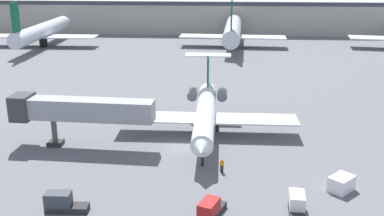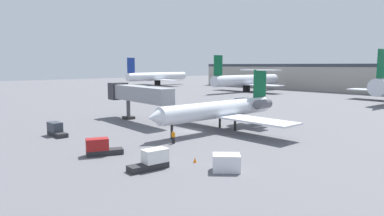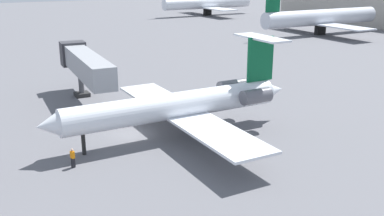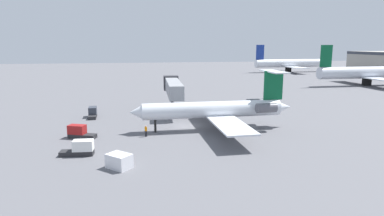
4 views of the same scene
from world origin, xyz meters
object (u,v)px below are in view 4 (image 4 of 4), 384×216
(regional_jet, at_px, (218,109))
(baggage_tug_lead, at_px, (80,149))
(parked_airliner_west_mid, at_px, (367,73))
(baggage_tug_trailing, at_px, (93,113))
(baggage_tug_spare, at_px, (79,132))
(traffic_cone_near, at_px, (118,154))
(ground_crew_marshaller, at_px, (146,131))
(jet_bridge, at_px, (173,87))
(cargo_container_uld, at_px, (119,161))
(parked_airliner_west_end, at_px, (288,63))

(regional_jet, height_order, baggage_tug_lead, regional_jet)
(parked_airliner_west_mid, bearing_deg, baggage_tug_trailing, -67.83)
(regional_jet, height_order, baggage_tug_spare, regional_jet)
(baggage_tug_spare, xyz_separation_m, traffic_cone_near, (9.23, 5.81, -0.56))
(regional_jet, relative_size, ground_crew_marshaller, 15.58)
(jet_bridge, relative_size, baggage_tug_trailing, 4.50)
(baggage_tug_lead, height_order, cargo_container_uld, baggage_tug_lead)
(jet_bridge, xyz_separation_m, baggage_tug_spare, (17.54, -15.95, -4.05))
(parked_airliner_west_mid, bearing_deg, cargo_container_uld, -51.78)
(baggage_tug_lead, bearing_deg, jet_bridge, 150.18)
(regional_jet, height_order, cargo_container_uld, regional_jet)
(regional_jet, relative_size, cargo_container_uld, 8.39)
(baggage_tug_spare, distance_m, parked_airliner_west_end, 133.83)
(jet_bridge, relative_size, cargo_container_uld, 5.80)
(ground_crew_marshaller, bearing_deg, parked_airliner_west_end, 144.73)
(baggage_tug_trailing, xyz_separation_m, cargo_container_uld, (27.31, 5.80, -0.04))
(regional_jet, distance_m, baggage_tug_spare, 21.34)
(baggage_tug_lead, height_order, traffic_cone_near, baggage_tug_lead)
(jet_bridge, height_order, parked_airliner_west_end, parked_airliner_west_end)
(jet_bridge, relative_size, baggage_tug_lead, 4.45)
(regional_jet, bearing_deg, parked_airliner_west_mid, 126.66)
(traffic_cone_near, distance_m, parked_airliner_west_mid, 97.27)
(regional_jet, xyz_separation_m, traffic_cone_near, (10.49, -15.35, -3.03))
(traffic_cone_near, xyz_separation_m, parked_airliner_west_mid, (-57.42, 78.41, 3.97))
(jet_bridge, bearing_deg, parked_airliner_west_mid, 114.18)
(baggage_tug_lead, relative_size, parked_airliner_west_mid, 0.12)
(baggage_tug_spare, distance_m, traffic_cone_near, 10.92)
(jet_bridge, height_order, parked_airliner_west_mid, parked_airliner_west_mid)
(jet_bridge, xyz_separation_m, ground_crew_marshaller, (18.55, -6.37, -4.03))
(regional_jet, bearing_deg, parked_airliner_west_end, 148.61)
(parked_airliner_west_mid, bearing_deg, parked_airliner_west_end, -179.73)
(parked_airliner_west_end, bearing_deg, parked_airliner_west_mid, 0.27)
(regional_jet, distance_m, cargo_container_uld, 21.08)
(jet_bridge, distance_m, traffic_cone_near, 28.99)
(parked_airliner_west_end, bearing_deg, baggage_tug_spare, -38.87)
(traffic_cone_near, bearing_deg, parked_airliner_west_mid, 126.22)
(jet_bridge, height_order, baggage_tug_lead, jet_bridge)
(cargo_container_uld, relative_size, parked_airliner_west_end, 0.09)
(parked_airliner_west_end, bearing_deg, ground_crew_marshaller, -35.27)
(ground_crew_marshaller, relative_size, baggage_tug_trailing, 0.42)
(baggage_tug_lead, xyz_separation_m, baggage_tug_spare, (-8.04, -1.29, 0.00))
(baggage_tug_spare, relative_size, traffic_cone_near, 7.70)
(cargo_container_uld, xyz_separation_m, parked_airliner_west_end, (-117.46, 77.83, 3.45))
(baggage_tug_trailing, xyz_separation_m, parked_airliner_west_end, (-90.16, 83.63, 3.41))
(baggage_tug_lead, bearing_deg, traffic_cone_near, 75.33)
(jet_bridge, bearing_deg, baggage_tug_spare, -42.28)
(baggage_tug_spare, relative_size, parked_airliner_west_end, 0.12)
(ground_crew_marshaller, bearing_deg, jet_bridge, 161.05)
(baggage_tug_lead, bearing_deg, baggage_tug_spare, -170.91)
(ground_crew_marshaller, xyz_separation_m, traffic_cone_near, (8.21, -3.77, -0.58))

